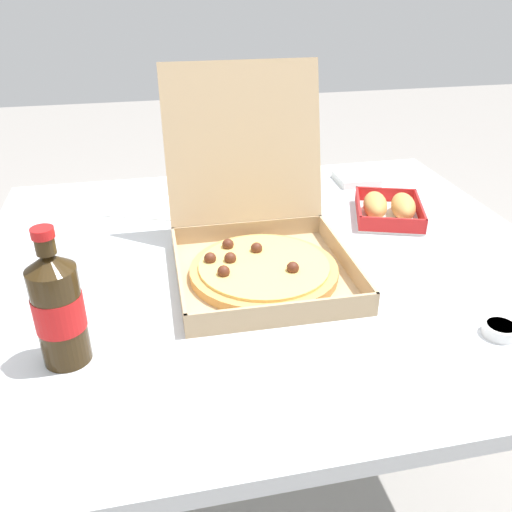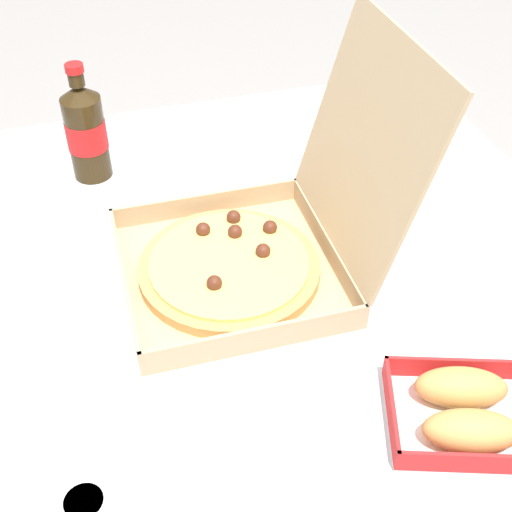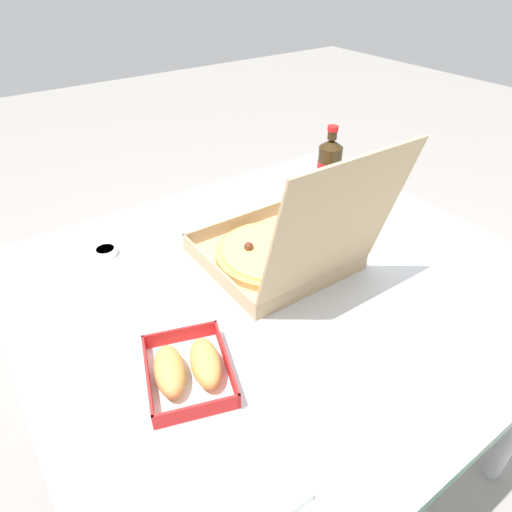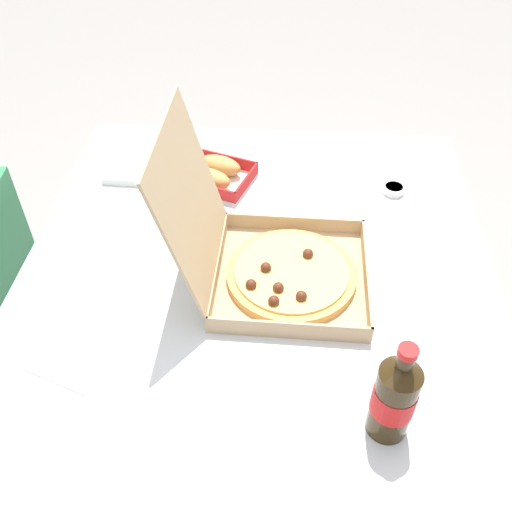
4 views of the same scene
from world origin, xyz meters
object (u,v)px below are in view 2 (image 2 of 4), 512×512
Objects in this scene: paper_menu at (402,166)px; bread_side_box at (465,411)px; dipping_sauce_cup at (85,505)px; pizza_box_open at (253,246)px; cola_bottle at (86,131)px.

bread_side_box is at bearing 1.92° from paper_menu.
dipping_sauce_cup is at bearing -91.98° from bread_side_box.
bread_side_box is (0.36, 0.17, -0.03)m from pizza_box_open.
pizza_box_open is at bearing -153.88° from bread_side_box.
pizza_box_open is 0.42m from paper_menu.
bread_side_box is 1.02× the size of cola_bottle.
pizza_box_open reaches higher than bread_side_box.
dipping_sauce_cup reaches higher than paper_menu.
dipping_sauce_cup is at bearing -41.46° from pizza_box_open.
cola_bottle is 0.70m from dipping_sauce_cup.
paper_menu is 0.86m from dipping_sauce_cup.
dipping_sauce_cup is (0.54, -0.66, 0.01)m from paper_menu.
dipping_sauce_cup is (0.69, -0.09, -0.08)m from cola_bottle.
pizza_box_open is 2.03× the size of paper_menu.
pizza_box_open is 1.91× the size of cola_bottle.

